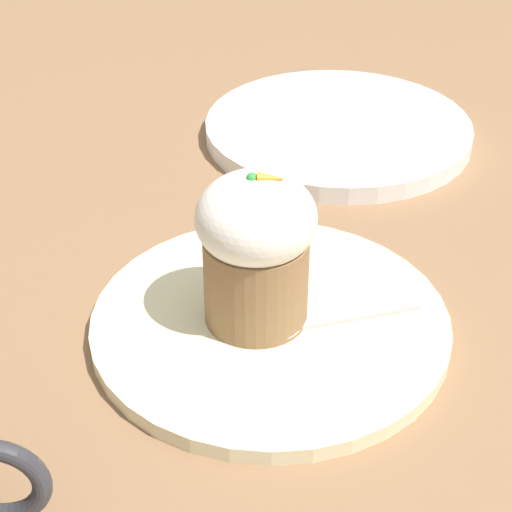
{
  "coord_description": "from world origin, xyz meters",
  "views": [
    {
      "loc": [
        -0.01,
        -0.48,
        0.4
      ],
      "look_at": [
        -0.01,
        -0.0,
        0.07
      ],
      "focal_mm": 60.0,
      "sensor_mm": 36.0,
      "label": 1
    }
  ],
  "objects": [
    {
      "name": "carrot_cake",
      "position": [
        -0.01,
        -0.0,
        0.07
      ],
      "size": [
        0.08,
        0.08,
        0.12
      ],
      "color": "olive",
      "rests_on": "dessert_plate"
    },
    {
      "name": "ground_plane",
      "position": [
        0.0,
        0.0,
        0.0
      ],
      "size": [
        4.0,
        4.0,
        0.0
      ],
      "primitive_type": "plane",
      "color": "#846042"
    },
    {
      "name": "side_plate",
      "position": [
        0.07,
        0.31,
        0.01
      ],
      "size": [
        0.27,
        0.27,
        0.02
      ],
      "color": "white",
      "rests_on": "ground_plane"
    },
    {
      "name": "dessert_plate",
      "position": [
        0.0,
        0.0,
        0.01
      ],
      "size": [
        0.26,
        0.26,
        0.01
      ],
      "color": "beige",
      "rests_on": "ground_plane"
    },
    {
      "name": "spoon",
      "position": [
        0.02,
        -0.01,
        0.02
      ],
      "size": [
        0.13,
        0.06,
        0.01
      ],
      "color": "#B7B7BC",
      "rests_on": "dessert_plate"
    }
  ]
}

